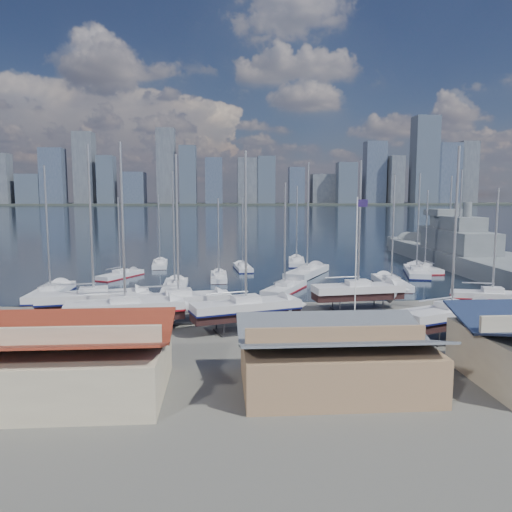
{
  "coord_description": "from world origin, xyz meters",
  "views": [
    {
      "loc": [
        -7.37,
        -56.87,
        12.53
      ],
      "look_at": [
        -2.76,
        8.0,
        4.53
      ],
      "focal_mm": 35.0,
      "sensor_mm": 36.0,
      "label": 1
    }
  ],
  "objects": [
    {
      "name": "far_shore",
      "position": [
        0.0,
        560.0,
        1.1
      ],
      "size": [
        1400.0,
        80.0,
        2.2
      ],
      "primitive_type": "cube",
      "color": "#2D332D",
      "rests_on": "ground"
    },
    {
      "name": "sailboat_moored_1",
      "position": [
        -22.6,
        19.07,
        0.31
      ],
      "size": [
        6.2,
        8.6,
        12.72
      ],
      "rotation": [
        0.0,
        0.0,
        1.07
      ],
      "color": "black",
      "rests_on": "water"
    },
    {
      "name": "flagpole",
      "position": [
        6.1,
        -8.67,
        7.12
      ],
      "size": [
        1.09,
        0.12,
        12.33
      ],
      "color": "white",
      "rests_on": "ground"
    },
    {
      "name": "sailboat_moored_5",
      "position": [
        -3.73,
        25.52,
        0.31
      ],
      "size": [
        3.19,
        8.59,
        12.56
      ],
      "rotation": [
        0.0,
        0.0,
        1.67
      ],
      "color": "black",
      "rests_on": "water"
    },
    {
      "name": "car_d",
      "position": [
        12.51,
        -19.33,
        0.66
      ],
      "size": [
        1.99,
        4.62,
        1.33
      ],
      "primitive_type": "imported",
      "rotation": [
        0.0,
        0.0,
        -0.03
      ],
      "color": "gray",
      "rests_on": "ground"
    },
    {
      "name": "sailboat_cradle_1",
      "position": [
        -16.12,
        -11.56,
        2.13
      ],
      "size": [
        11.02,
        4.84,
        17.14
      ],
      "rotation": [
        0.0,
        0.0,
        0.18
      ],
      "color": "#2D2D33",
      "rests_on": "ground"
    },
    {
      "name": "sailboat_cradle_2",
      "position": [
        -11.56,
        -8.38,
        2.09
      ],
      "size": [
        10.39,
        4.56,
        16.37
      ],
      "rotation": [
        0.0,
        0.0,
        0.18
      ],
      "color": "#2D2D33",
      "rests_on": "ground"
    },
    {
      "name": "skyline",
      "position": [
        -7.83,
        553.76,
        39.09
      ],
      "size": [
        639.14,
        43.8,
        107.69
      ],
      "color": "#475166",
      "rests_on": "far_shore"
    },
    {
      "name": "car_a",
      "position": [
        -14.47,
        -18.54,
        0.69
      ],
      "size": [
        1.89,
        4.14,
        1.37
      ],
      "primitive_type": "imported",
      "rotation": [
        0.0,
        0.0,
        -0.07
      ],
      "color": "gray",
      "rests_on": "ground"
    },
    {
      "name": "sailboat_cradle_6",
      "position": [
        20.83,
        -7.69,
        1.93
      ],
      "size": [
        8.33,
        4.27,
        13.2
      ],
      "rotation": [
        0.0,
        0.0,
        -0.26
      ],
      "color": "#2D2D33",
      "rests_on": "ground"
    },
    {
      "name": "sailboat_cradle_3",
      "position": [
        -5.11,
        -11.93,
        2.09
      ],
      "size": [
        10.57,
        5.83,
        16.43
      ],
      "rotation": [
        0.0,
        0.0,
        0.31
      ],
      "color": "#2D2D33",
      "rests_on": "ground"
    },
    {
      "name": "ground",
      "position": [
        0.0,
        -10.0,
        0.0
      ],
      "size": [
        1400.0,
        1400.0,
        0.0
      ],
      "primitive_type": "plane",
      "color": "#605E59",
      "rests_on": "ground"
    },
    {
      "name": "sailboat_moored_0",
      "position": [
        -28.42,
        5.33,
        0.31
      ],
      "size": [
        3.19,
        11.24,
        16.78
      ],
      "rotation": [
        0.0,
        0.0,
        1.58
      ],
      "color": "black",
      "rests_on": "water"
    },
    {
      "name": "sailboat_moored_3",
      "position": [
        -13.36,
        7.31,
        0.31
      ],
      "size": [
        3.37,
        10.93,
        16.21
      ],
      "rotation": [
        0.0,
        0.0,
        1.6
      ],
      "color": "black",
      "rests_on": "water"
    },
    {
      "name": "water",
      "position": [
        0.0,
        300.0,
        -0.15
      ],
      "size": [
        1400.0,
        600.0,
        0.4
      ],
      "primitive_type": "cube",
      "color": "#19233B",
      "rests_on": "ground"
    },
    {
      "name": "sailboat_moored_11",
      "position": [
        26.14,
        22.2,
        0.31
      ],
      "size": [
        2.62,
        9.3,
        13.89
      ],
      "rotation": [
        0.0,
        0.0,
        1.57
      ],
      "color": "black",
      "rests_on": "water"
    },
    {
      "name": "sailboat_moored_2",
      "position": [
        -18.02,
        30.39,
        0.32
      ],
      "size": [
        3.19,
        8.89,
        13.16
      ],
      "rotation": [
        0.0,
        0.0,
        1.66
      ],
      "color": "black",
      "rests_on": "water"
    },
    {
      "name": "sailboat_moored_4",
      "position": [
        -7.7,
        16.17,
        0.32
      ],
      "size": [
        2.41,
        8.34,
        12.56
      ],
      "rotation": [
        0.0,
        0.0,
        1.58
      ],
      "color": "black",
      "rests_on": "water"
    },
    {
      "name": "sailboat_moored_6",
      "position": [
        0.81,
        6.11,
        0.31
      ],
      "size": [
        7.13,
        9.98,
        14.74
      ],
      "rotation": [
        0.0,
        0.0,
        1.07
      ],
      "color": "black",
      "rests_on": "water"
    },
    {
      "name": "naval_ship_west",
      "position": [
        39.31,
        41.9,
        1.66
      ],
      "size": [
        12.1,
        42.44,
        17.77
      ],
      "rotation": [
        0.0,
        0.0,
        1.7
      ],
      "color": "slate",
      "rests_on": "water"
    },
    {
      "name": "sailboat_cradle_4",
      "position": [
        7.53,
        -4.24,
        2.08
      ],
      "size": [
        10.15,
        4.02,
        16.12
      ],
      "rotation": [
        0.0,
        0.0,
        0.13
      ],
      "color": "#2D2D33",
      "rests_on": "ground"
    },
    {
      "name": "sailboat_cradle_5",
      "position": [
        12.58,
        -15.8,
        2.1
      ],
      "size": [
        10.6,
        6.63,
        16.58
      ],
      "rotation": [
        0.0,
        0.0,
        0.4
      ],
      "color": "#2D2D33",
      "rests_on": "ground"
    },
    {
      "name": "naval_ship_east",
      "position": [
        33.92,
        26.75,
        1.67
      ],
      "size": [
        9.18,
        51.35,
        18.61
      ],
      "rotation": [
        0.0,
        0.0,
        1.55
      ],
      "color": "slate",
      "rests_on": "water"
    },
    {
      "name": "sailboat_cradle_0",
      "position": [
        -19.99,
        -7.25,
        2.14
      ],
      "size": [
        11.19,
        5.02,
        17.37
      ],
      "rotation": [
        0.0,
        0.0,
        0.19
      ],
      "color": "#2D2D33",
      "rests_on": "ground"
    },
    {
      "name": "car_c",
      "position": [
        -3.78,
        -18.63,
        0.7
      ],
      "size": [
        2.92,
        5.3,
        1.4
      ],
      "primitive_type": "imported",
      "rotation": [
        0.0,
        0.0,
        0.12
      ],
      "color": "gray",
      "rests_on": "ground"
    },
    {
      "name": "sailboat_moored_8",
      "position": [
        6.2,
        31.3,
        0.31
      ],
      "size": [
        4.08,
        10.15,
        14.74
      ],
      "rotation": [
        0.0,
        0.0,
        1.43
      ],
      "color": "black",
      "rests_on": "water"
    },
    {
      "name": "car_b",
      "position": [
        0.06,
        -19.84,
        0.68
      ],
      "size": [
        4.14,
        1.55,
        1.35
      ],
      "primitive_type": "imported",
      "rotation": [
        0.0,
        0.0,
        1.6
      ],
      "color": "gray",
      "rests_on": "ground"
    },
    {
      "name": "sailboat_moored_7",
      "position": [
        6.0,
        18.96,
        0.33
      ],
      "size": [
        8.83,
        12.22,
        18.26
      ],
      "rotation": [
        0.0,
        0.0,
        1.06
      ],
      "color": "black",
      "rests_on": "water"
    },
    {
      "name": "sailboat_moored_9",
      "position": [
        15.95,
        9.07,
        0.32
      ],
      "size": [
        3.47,
        10.67,
        15.91
      ],
      "rotation": [
        0.0,
        0.0,
        1.52
      ],
      "color": "black",
      "rests_on": "water"
    },
    {
      "name": "shed_grey",
      "position": [
        0.0,
        -26.0,
        2.15
      ],
      "size": [
        12.6,
        8.4,
        4.17
      ],
      "color": "#8C6B4C",
      "rests_on": "ground"
    },
    {
      "name": "shed_red",
      "position": [
        -18.0,
        -26.0,
        2.32
      ],
      "size": [
        14.7,
        9.45,
        4.51
      ],
      "color": "#BFB293",
      "rests_on": "ground"
    },
    {
      "name": "sailboat_moored_10",
      "position": [
        23.19,
        18.35,
        0.31
      ],
      "size": [
        5.99,
        11.5,
        16.56
      ],
      "rotation": [
        0.0,
        0.0,
        1.3
      ],
      "color": "black",
      "rests_on": "water"
    }
  ]
}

